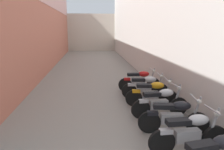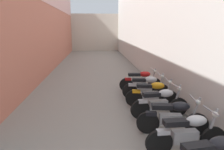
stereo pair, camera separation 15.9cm
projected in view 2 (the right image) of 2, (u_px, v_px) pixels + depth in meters
ground_plane at (97, 78)px, 11.68m from camera, size 41.58×41.58×0.00m
building_left at (44, 11)px, 12.53m from camera, size 0.45×25.58×7.42m
building_right at (144, 13)px, 13.07m from camera, size 0.45×25.58×7.30m
building_far_end at (95, 32)px, 26.56m from camera, size 8.70×2.00×4.44m
motorcycle_third at (188, 133)px, 4.57m from camera, size 1.85×0.58×1.04m
motorcycle_fourth at (173, 116)px, 5.44m from camera, size 1.84×0.58×1.04m
motorcycle_fifth at (160, 102)px, 6.48m from camera, size 1.85×0.58×1.04m
motorcycle_sixth at (152, 93)px, 7.37m from camera, size 1.84×0.58×1.04m
motorcycle_seventh at (146, 86)px, 8.22m from camera, size 1.84×0.58×1.04m
motorcycle_eighth at (141, 80)px, 9.18m from camera, size 1.85×0.58×1.04m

